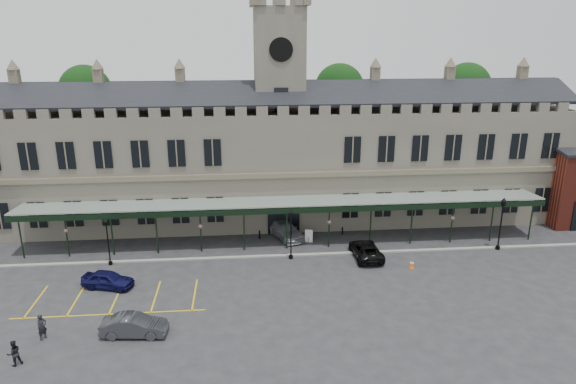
{
  "coord_description": "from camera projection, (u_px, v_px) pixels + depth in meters",
  "views": [
    {
      "loc": [
        -3.93,
        -37.4,
        19.87
      ],
      "look_at": [
        0.0,
        6.0,
        6.0
      ],
      "focal_mm": 32.0,
      "sensor_mm": 36.0,
      "label": 1
    }
  ],
  "objects": [
    {
      "name": "car_van",
      "position": [
        366.0,
        250.0,
        46.63
      ],
      "size": [
        2.51,
        5.13,
        1.4
      ],
      "primitive_type": "imported",
      "rotation": [
        0.0,
        0.0,
        3.18
      ],
      "color": "black",
      "rests_on": "ground"
    },
    {
      "name": "car_left_b",
      "position": [
        134.0,
        326.0,
        34.67
      ],
      "size": [
        4.56,
        1.92,
        1.46
      ],
      "primitive_type": "imported",
      "rotation": [
        0.0,
        0.0,
        1.48
      ],
      "color": "#313338",
      "rests_on": "ground"
    },
    {
      "name": "lamp_post_mid",
      "position": [
        291.0,
        230.0,
        45.65
      ],
      "size": [
        0.45,
        0.45,
        4.78
      ],
      "color": "black",
      "rests_on": "ground"
    },
    {
      "name": "station_building",
      "position": [
        280.0,
        160.0,
        55.0
      ],
      "size": [
        60.0,
        10.36,
        17.3
      ],
      "color": "#5B574C",
      "rests_on": "ground"
    },
    {
      "name": "tree_behind_left",
      "position": [
        86.0,
        92.0,
        59.81
      ],
      "size": [
        6.0,
        6.0,
        16.0
      ],
      "color": "#332314",
      "rests_on": "ground"
    },
    {
      "name": "person_a",
      "position": [
        42.0,
        327.0,
        34.17
      ],
      "size": [
        0.74,
        0.8,
        1.84
      ],
      "primitive_type": "imported",
      "rotation": [
        0.0,
        0.0,
        0.96
      ],
      "color": "black",
      "rests_on": "ground"
    },
    {
      "name": "parking_markings",
      "position": [
        115.0,
        301.0,
        39.24
      ],
      "size": [
        16.0,
        6.0,
        0.01
      ],
      "primitive_type": null,
      "color": "gold",
      "rests_on": "ground"
    },
    {
      "name": "car_taxi",
      "position": [
        285.0,
        230.0,
        51.13
      ],
      "size": [
        4.07,
        5.66,
        1.52
      ],
      "primitive_type": "imported",
      "rotation": [
        0.0,
        0.0,
        0.41
      ],
      "color": "gray",
      "rests_on": "ground"
    },
    {
      "name": "clock_tower",
      "position": [
        279.0,
        97.0,
        53.07
      ],
      "size": [
        5.6,
        5.6,
        24.8
      ],
      "color": "#5B574C",
      "rests_on": "ground"
    },
    {
      "name": "bollard_left",
      "position": [
        260.0,
        235.0,
        50.75
      ],
      "size": [
        0.16,
        0.16,
        0.87
      ],
      "primitive_type": "cylinder",
      "color": "black",
      "rests_on": "ground"
    },
    {
      "name": "canopy",
      "position": [
        287.0,
        224.0,
        48.21
      ],
      "size": [
        50.0,
        4.1,
        4.3
      ],
      "color": "#8C9E93",
      "rests_on": "ground"
    },
    {
      "name": "lamp_post_left",
      "position": [
        108.0,
        237.0,
        44.55
      ],
      "size": [
        0.41,
        0.41,
        4.37
      ],
      "color": "black",
      "rests_on": "ground"
    },
    {
      "name": "kerb",
      "position": [
        288.0,
        255.0,
        47.06
      ],
      "size": [
        60.0,
        0.4,
        0.12
      ],
      "primitive_type": "cube",
      "color": "gray",
      "rests_on": "ground"
    },
    {
      "name": "car_left_a",
      "position": [
        108.0,
        280.0,
        41.11
      ],
      "size": [
        4.44,
        2.71,
        1.41
      ],
      "primitive_type": "imported",
      "rotation": [
        0.0,
        0.0,
        1.3
      ],
      "color": "#0D0E3C",
      "rests_on": "ground"
    },
    {
      "name": "ground",
      "position": [
        295.0,
        284.0,
        41.86
      ],
      "size": [
        140.0,
        140.0,
        0.0
      ],
      "primitive_type": "plane",
      "color": "#28282B"
    },
    {
      "name": "sign_board",
      "position": [
        309.0,
        236.0,
        49.92
      ],
      "size": [
        0.74,
        0.3,
        1.3
      ],
      "rotation": [
        0.0,
        0.0,
        -0.33
      ],
      "color": "black",
      "rests_on": "ground"
    },
    {
      "name": "lamp_post_right",
      "position": [
        501.0,
        219.0,
        47.57
      ],
      "size": [
        0.49,
        0.49,
        5.14
      ],
      "color": "black",
      "rests_on": "ground"
    },
    {
      "name": "traffic_cone",
      "position": [
        412.0,
        264.0,
        44.59
      ],
      "size": [
        0.46,
        0.46,
        0.73
      ],
      "rotation": [
        0.0,
        0.0,
        -0.33
      ],
      "color": "#FF5608",
      "rests_on": "ground"
    },
    {
      "name": "tree_behind_right",
      "position": [
        466.0,
        89.0,
        63.76
      ],
      "size": [
        6.0,
        6.0,
        16.0
      ],
      "color": "#332314",
      "rests_on": "ground"
    },
    {
      "name": "bollard_right",
      "position": [
        342.0,
        231.0,
        51.78
      ],
      "size": [
        0.14,
        0.14,
        0.81
      ],
      "primitive_type": "cylinder",
      "color": "black",
      "rests_on": "ground"
    },
    {
      "name": "person_b",
      "position": [
        14.0,
        353.0,
        31.54
      ],
      "size": [
        1.05,
        1.01,
        1.7
      ],
      "primitive_type": "imported",
      "rotation": [
        0.0,
        0.0,
        3.79
      ],
      "color": "black",
      "rests_on": "ground"
    },
    {
      "name": "tree_behind_mid",
      "position": [
        339.0,
        90.0,
        62.39
      ],
      "size": [
        6.0,
        6.0,
        16.0
      ],
      "color": "#332314",
      "rests_on": "ground"
    }
  ]
}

